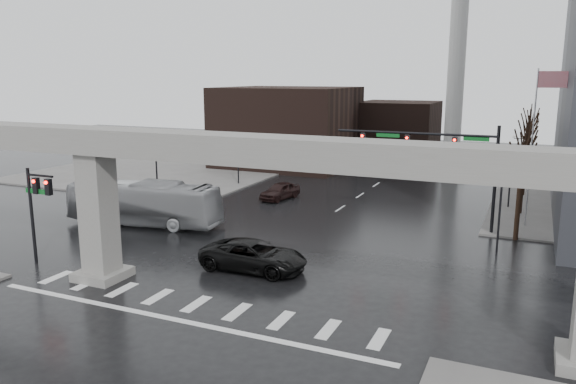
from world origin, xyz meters
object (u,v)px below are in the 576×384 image
signal_mast_arm (443,153)px  city_bus (144,203)px  far_car (280,191)px  pickup_truck (254,256)px

signal_mast_arm → city_bus: bearing=-159.1°
far_car → pickup_truck: bearing=-58.4°
pickup_truck → far_car: bearing=19.2°
signal_mast_arm → far_car: signal_mast_arm is taller
pickup_truck → far_car: pickup_truck is taller
signal_mast_arm → far_car: 16.82m
city_bus → far_car: (5.90, 12.60, -0.93)m
city_bus → far_car: size_ratio=2.64×
signal_mast_arm → far_car: size_ratio=2.58×
pickup_truck → city_bus: bearing=64.2°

